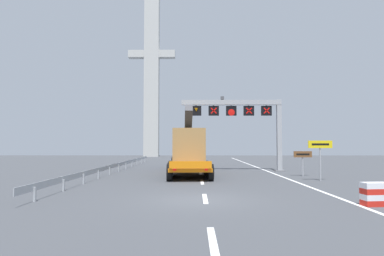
{
  "coord_description": "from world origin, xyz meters",
  "views": [
    {
      "loc": [
        -0.15,
        -14.25,
        2.38
      ],
      "look_at": [
        -0.44,
        14.43,
        3.79
      ],
      "focal_mm": 30.93,
      "sensor_mm": 36.0,
      "label": 1
    }
  ],
  "objects_px": {
    "crash_barrier_striped": "(375,194)",
    "bridge_pylon_distant": "(152,72)",
    "tourist_info_sign_brown": "(303,157)",
    "overhead_lane_gantry": "(244,114)",
    "heavy_haul_truck_orange": "(187,149)",
    "exit_sign_yellow": "(320,150)"
  },
  "relations": [
    {
      "from": "bridge_pylon_distant",
      "to": "tourist_info_sign_brown",
      "type": "bearing_deg",
      "value": -66.83
    },
    {
      "from": "crash_barrier_striped",
      "to": "bridge_pylon_distant",
      "type": "height_order",
      "value": "bridge_pylon_distant"
    },
    {
      "from": "heavy_haul_truck_orange",
      "to": "tourist_info_sign_brown",
      "type": "bearing_deg",
      "value": -24.74
    },
    {
      "from": "heavy_haul_truck_orange",
      "to": "tourist_info_sign_brown",
      "type": "relative_size",
      "value": 7.61
    },
    {
      "from": "crash_barrier_striped",
      "to": "bridge_pylon_distant",
      "type": "distance_m",
      "value": 54.94
    },
    {
      "from": "tourist_info_sign_brown",
      "to": "overhead_lane_gantry",
      "type": "bearing_deg",
      "value": 126.76
    },
    {
      "from": "heavy_haul_truck_orange",
      "to": "crash_barrier_striped",
      "type": "relative_size",
      "value": 13.5
    },
    {
      "from": "overhead_lane_gantry",
      "to": "crash_barrier_striped",
      "type": "height_order",
      "value": "overhead_lane_gantry"
    },
    {
      "from": "tourist_info_sign_brown",
      "to": "exit_sign_yellow",
      "type": "bearing_deg",
      "value": -87.72
    },
    {
      "from": "crash_barrier_striped",
      "to": "bridge_pylon_distant",
      "type": "bearing_deg",
      "value": 107.01
    },
    {
      "from": "overhead_lane_gantry",
      "to": "bridge_pylon_distant",
      "type": "bearing_deg",
      "value": 110.9
    },
    {
      "from": "overhead_lane_gantry",
      "to": "crash_barrier_striped",
      "type": "bearing_deg",
      "value": -81.3
    },
    {
      "from": "tourist_info_sign_brown",
      "to": "crash_barrier_striped",
      "type": "height_order",
      "value": "tourist_info_sign_brown"
    },
    {
      "from": "crash_barrier_striped",
      "to": "bridge_pylon_distant",
      "type": "relative_size",
      "value": 0.03
    },
    {
      "from": "overhead_lane_gantry",
      "to": "heavy_haul_truck_orange",
      "type": "distance_m",
      "value": 6.01
    },
    {
      "from": "bridge_pylon_distant",
      "to": "heavy_haul_truck_orange",
      "type": "bearing_deg",
      "value": -77.35
    },
    {
      "from": "overhead_lane_gantry",
      "to": "bridge_pylon_distant",
      "type": "xyz_separation_m",
      "value": [
        -12.83,
        33.59,
        11.28
      ]
    },
    {
      "from": "overhead_lane_gantry",
      "to": "crash_barrier_striped",
      "type": "xyz_separation_m",
      "value": [
        2.56,
        -16.7,
        -4.61
      ]
    },
    {
      "from": "heavy_haul_truck_orange",
      "to": "tourist_info_sign_brown",
      "type": "xyz_separation_m",
      "value": [
        8.72,
        -4.02,
        -0.59
      ]
    },
    {
      "from": "exit_sign_yellow",
      "to": "tourist_info_sign_brown",
      "type": "relative_size",
      "value": 1.41
    },
    {
      "from": "overhead_lane_gantry",
      "to": "tourist_info_sign_brown",
      "type": "xyz_separation_m",
      "value": [
        3.62,
        -4.84,
        -3.66
      ]
    },
    {
      "from": "heavy_haul_truck_orange",
      "to": "bridge_pylon_distant",
      "type": "relative_size",
      "value": 0.44
    }
  ]
}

